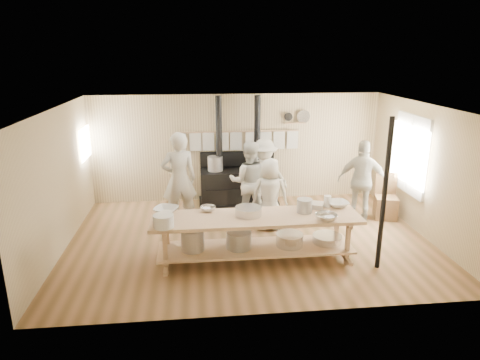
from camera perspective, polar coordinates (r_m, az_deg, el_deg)
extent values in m
plane|color=brown|center=(8.53, 1.24, -7.92)|extent=(7.00, 7.00, 0.00)
plane|color=tan|center=(10.48, -0.44, 4.31)|extent=(7.00, 0.00, 7.00)
plane|color=tan|center=(5.75, 4.49, -6.51)|extent=(7.00, 0.00, 7.00)
plane|color=tan|center=(8.39, -23.13, -0.26)|extent=(0.00, 5.00, 5.00)
plane|color=tan|center=(9.19, 23.50, 1.09)|extent=(0.00, 5.00, 5.00)
plane|color=#C6B793|center=(7.81, 1.37, 9.68)|extent=(7.00, 7.00, 0.00)
cube|color=beige|center=(9.64, 21.78, 3.20)|extent=(0.06, 1.35, 1.65)
plane|color=white|center=(9.62, 21.57, 3.20)|extent=(0.00, 1.50, 1.50)
cube|color=beige|center=(9.61, 21.52, 3.20)|extent=(0.02, 0.03, 1.50)
plane|color=white|center=(10.18, -19.93, 4.65)|extent=(0.00, 0.90, 0.90)
cube|color=black|center=(10.33, -0.21, -0.91)|extent=(1.80, 0.70, 0.85)
cube|color=black|center=(10.45, -0.21, -2.87)|extent=(1.90, 0.75, 0.10)
cube|color=black|center=(10.44, -0.38, 2.86)|extent=(1.80, 0.12, 0.35)
cylinder|color=black|center=(10.02, -2.82, 6.19)|extent=(0.15, 0.15, 1.75)
cylinder|color=black|center=(10.11, 2.30, 6.29)|extent=(0.15, 0.15, 1.75)
cylinder|color=#B2B2B7|center=(10.12, -3.32, 2.20)|extent=(0.36, 0.36, 0.34)
cylinder|color=gray|center=(10.19, 2.89, 2.18)|extent=(0.30, 0.30, 0.30)
cylinder|color=tan|center=(10.30, -0.39, 6.47)|extent=(3.00, 0.04, 0.04)
cube|color=beige|center=(10.30, -7.91, 5.07)|extent=(0.28, 0.01, 0.46)
cube|color=beige|center=(10.29, -6.03, 5.13)|extent=(0.28, 0.01, 0.46)
cube|color=beige|center=(10.30, -4.14, 5.18)|extent=(0.28, 0.01, 0.46)
cube|color=beige|center=(10.31, -2.26, 5.23)|extent=(0.28, 0.01, 0.46)
cube|color=beige|center=(10.34, -0.39, 5.28)|extent=(0.28, 0.01, 0.46)
cube|color=beige|center=(10.38, 1.47, 5.31)|extent=(0.28, 0.01, 0.46)
cube|color=beige|center=(10.43, 3.32, 5.35)|extent=(0.28, 0.01, 0.46)
cube|color=beige|center=(10.49, 5.15, 5.37)|extent=(0.28, 0.01, 0.46)
cube|color=beige|center=(10.56, 6.95, 5.39)|extent=(0.28, 0.01, 0.46)
cube|color=tan|center=(10.52, 7.27, 7.55)|extent=(0.50, 0.14, 0.03)
cylinder|color=black|center=(10.48, 6.47, 8.38)|extent=(0.20, 0.04, 0.20)
cylinder|color=silver|center=(10.57, 8.45, 8.37)|extent=(0.32, 0.03, 0.32)
cube|color=tan|center=(7.39, 2.17, -5.05)|extent=(3.60, 0.90, 0.06)
cube|color=tan|center=(7.62, 2.12, -9.03)|extent=(3.40, 0.80, 0.04)
cube|color=tan|center=(7.64, 2.12, -9.37)|extent=(3.30, 0.06, 0.06)
cube|color=tan|center=(7.23, -9.94, -9.25)|extent=(0.07, 0.07, 0.85)
cube|color=tan|center=(7.77, -9.67, -7.32)|extent=(0.07, 0.07, 0.85)
cube|color=tan|center=(7.64, 14.16, -8.03)|extent=(0.07, 0.07, 0.85)
cube|color=tan|center=(8.16, 12.74, -6.30)|extent=(0.07, 0.07, 0.85)
cylinder|color=#B2B2B7|center=(7.46, -6.33, -7.92)|extent=(0.40, 0.40, 0.38)
cylinder|color=gray|center=(7.51, -0.15, -7.98)|extent=(0.44, 0.44, 0.30)
cylinder|color=silver|center=(7.67, 6.62, -7.90)|extent=(0.48, 0.48, 0.22)
cylinder|color=silver|center=(7.86, 11.64, -7.83)|extent=(0.52, 0.52, 0.14)
cylinder|color=black|center=(7.39, 18.68, -2.00)|extent=(0.08, 0.08, 2.60)
imported|color=beige|center=(9.00, -8.13, 0.07)|extent=(0.81, 0.61, 2.01)
imported|color=beige|center=(9.20, 1.18, -0.19)|extent=(0.94, 0.78, 1.76)
imported|color=beige|center=(8.77, 4.02, -1.94)|extent=(0.81, 0.59, 1.51)
imported|color=beige|center=(9.56, 16.00, -0.13)|extent=(1.13, 0.78, 1.78)
imported|color=beige|center=(9.82, 3.19, 0.64)|extent=(1.08, 0.62, 1.67)
cube|color=brown|center=(10.03, 18.83, -3.47)|extent=(0.56, 0.56, 0.50)
cube|color=brown|center=(10.08, 18.87, -0.56)|extent=(0.46, 0.16, 0.55)
imported|color=white|center=(7.62, -9.83, -3.96)|extent=(0.53, 0.53, 0.10)
imported|color=silver|center=(7.60, -4.30, -3.85)|extent=(0.39, 0.39, 0.09)
imported|color=white|center=(8.02, 12.89, -3.11)|extent=(0.42, 0.42, 0.09)
imported|color=silver|center=(7.30, 11.42, -4.92)|extent=(0.51, 0.51, 0.12)
cube|color=#B2B2B7|center=(7.88, 9.62, -3.29)|extent=(0.47, 0.40, 0.09)
cylinder|color=silver|center=(7.39, 1.13, -4.19)|extent=(0.54, 0.54, 0.15)
cylinder|color=gray|center=(7.59, 8.59, -3.40)|extent=(0.32, 0.32, 0.25)
cylinder|color=white|center=(7.00, -10.16, -5.41)|extent=(0.44, 0.44, 0.21)
cylinder|color=white|center=(7.94, 11.58, -2.79)|extent=(0.16, 0.16, 0.21)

